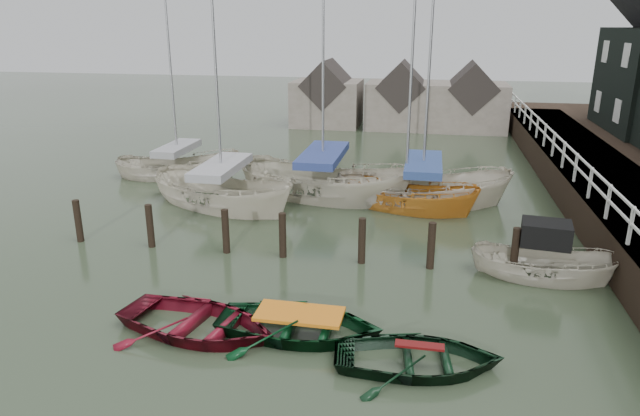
% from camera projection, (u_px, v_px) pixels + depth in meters
% --- Properties ---
extents(ground, '(120.00, 120.00, 0.00)m').
position_uv_depth(ground, '(299.00, 306.00, 14.33)').
color(ground, '#283320').
rests_on(ground, ground).
extents(pier, '(3.04, 32.00, 2.70)m').
position_uv_depth(pier, '(600.00, 190.00, 21.72)').
color(pier, black).
rests_on(pier, ground).
extents(mooring_pilings, '(13.72, 0.22, 1.80)m').
position_uv_depth(mooring_pilings, '(285.00, 242.00, 17.17)').
color(mooring_pilings, black).
rests_on(mooring_pilings, ground).
extents(far_sheds, '(14.00, 4.08, 4.39)m').
position_uv_depth(far_sheds, '(399.00, 100.00, 37.84)').
color(far_sheds, '#665B51').
rests_on(far_sheds, ground).
extents(rowboat_red, '(4.35, 3.48, 0.80)m').
position_uv_depth(rowboat_red, '(199.00, 332.00, 13.13)').
color(rowboat_red, maroon).
rests_on(rowboat_red, ground).
extents(rowboat_green, '(3.82, 2.74, 0.79)m').
position_uv_depth(rowboat_green, '(300.00, 335.00, 13.04)').
color(rowboat_green, black).
rests_on(rowboat_green, ground).
extents(rowboat_dkgreen, '(3.76, 2.90, 0.72)m').
position_uv_depth(rowboat_dkgreen, '(418.00, 367.00, 11.81)').
color(rowboat_dkgreen, black).
rests_on(rowboat_dkgreen, ground).
extents(motorboat, '(4.09, 1.98, 2.35)m').
position_uv_depth(motorboat, '(542.00, 275.00, 15.86)').
color(motorboat, '#BAB39E').
rests_on(motorboat, ground).
extents(sailboat_a, '(7.18, 5.00, 12.03)m').
position_uv_depth(sailboat_a, '(223.00, 204.00, 22.13)').
color(sailboat_a, beige).
rests_on(sailboat_a, ground).
extents(sailboat_b, '(8.07, 4.75, 11.85)m').
position_uv_depth(sailboat_b, '(323.00, 195.00, 23.30)').
color(sailboat_b, beige).
rests_on(sailboat_b, ground).
extents(sailboat_c, '(6.10, 3.91, 10.03)m').
position_uv_depth(sailboat_c, '(405.00, 207.00, 21.95)').
color(sailboat_c, '#C37824').
rests_on(sailboat_c, ground).
extents(sailboat_d, '(7.11, 3.31, 12.71)m').
position_uv_depth(sailboat_d, '(421.00, 202.00, 22.42)').
color(sailboat_d, beige).
rests_on(sailboat_d, ground).
extents(sailboat_e, '(6.00, 3.58, 10.11)m').
position_uv_depth(sailboat_e, '(179.00, 175.00, 26.31)').
color(sailboat_e, '#BEB6A2').
rests_on(sailboat_e, ground).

